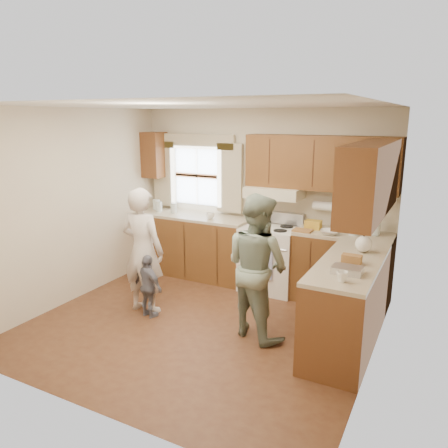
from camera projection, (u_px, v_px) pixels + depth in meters
The scene contains 6 objects.
room at pixel (199, 222), 4.83m from camera, with size 3.80×3.80×3.80m.
kitchen_fixtures at pixel (284, 241), 5.59m from camera, with size 3.80×2.25×2.15m.
stove at pixel (271, 257), 6.12m from camera, with size 0.76×0.67×1.07m.
woman_left at pixel (143, 251), 5.35m from camera, with size 0.57×0.38×1.57m, color beige.
woman_right at pixel (257, 266), 4.75m from camera, with size 0.78×0.61×1.61m, color #223E31.
child at pixel (148, 286), 5.27m from camera, with size 0.46×0.19×0.79m, color slate.
Camera 1 is at (2.41, -4.04, 2.39)m, focal length 35.00 mm.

